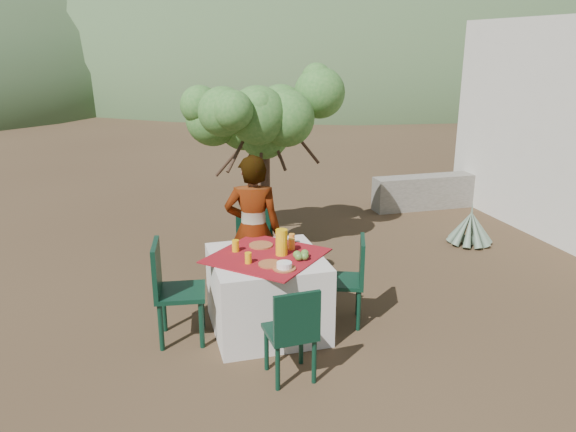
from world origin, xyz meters
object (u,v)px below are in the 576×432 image
object	(u,v)px
person	(253,230)
juice_pitcher	(282,242)
chair_left	(171,287)
chair_near	(293,330)
shrub_tree	(268,126)
chair_right	(350,276)
chair_far	(255,246)
agave	(470,228)
table	(267,293)

from	to	relation	value
person	juice_pitcher	size ratio (longest dim) A/B	6.46
chair_left	person	distance (m)	1.12
chair_near	juice_pitcher	distance (m)	0.99
shrub_tree	juice_pitcher	xyz separation A→B (m)	(-0.39, -2.14, -0.77)
person	chair_right	bearing A→B (deg)	153.25
chair_far	juice_pitcher	xyz separation A→B (m)	(0.04, -0.99, 0.39)
person	agave	distance (m)	3.42
person	agave	bearing A→B (deg)	-148.36
chair_far	agave	size ratio (longest dim) A/B	1.35
chair_right	shrub_tree	distance (m)	2.50
shrub_tree	agave	xyz separation A→B (m)	(2.71, -0.51, -1.43)
table	person	xyz separation A→B (m)	(0.01, 0.64, 0.42)
chair_right	agave	size ratio (longest dim) A/B	1.33
table	agave	size ratio (longest dim) A/B	1.98
chair_right	juice_pitcher	distance (m)	0.79
chair_far	shrub_tree	xyz separation A→B (m)	(0.43, 1.15, 1.16)
table	chair_far	bearing A→B (deg)	84.46
chair_far	agave	bearing A→B (deg)	20.48
chair_left	juice_pitcher	size ratio (longest dim) A/B	3.89
chair_left	agave	distance (m)	4.43
shrub_tree	chair_near	bearing A→B (deg)	-99.88
person	juice_pitcher	distance (m)	0.69
table	chair_right	xyz separation A→B (m)	(0.81, -0.08, 0.11)
table	person	world-z (taller)	person
chair_left	shrub_tree	xyz separation A→B (m)	(1.41, 2.09, 1.12)
person	shrub_tree	world-z (taller)	shrub_tree
chair_right	chair_far	bearing A→B (deg)	-124.16
table	shrub_tree	bearing A→B (deg)	76.05
chair_far	chair_near	xyz separation A→B (m)	(-0.10, -1.88, -0.03)
table	chair_left	xyz separation A→B (m)	(-0.89, 0.02, 0.15)
chair_near	chair_left	size ratio (longest dim) A/B	0.86
person	shrub_tree	distance (m)	1.78
chair_far	chair_right	bearing A→B (deg)	-46.46
person	agave	world-z (taller)	person
table	chair_right	distance (m)	0.82
shrub_tree	person	bearing A→B (deg)	-109.41
chair_right	person	distance (m)	1.13
chair_right	table	bearing A→B (deg)	-74.15
table	person	distance (m)	0.77
chair_left	juice_pitcher	world-z (taller)	juice_pitcher
chair_far	chair_near	size ratio (longest dim) A/B	1.07
table	chair_near	bearing A→B (deg)	-90.08
person	juice_pitcher	world-z (taller)	person
chair_far	juice_pitcher	distance (m)	1.07
chair_right	shrub_tree	bearing A→B (deg)	-151.24
chair_far	agave	xyz separation A→B (m)	(3.14, 0.64, -0.27)
chair_right	person	bearing A→B (deg)	-110.50
agave	chair_near	bearing A→B (deg)	-142.14
chair_left	shrub_tree	bearing A→B (deg)	-26.55
chair_left	shrub_tree	distance (m)	2.76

